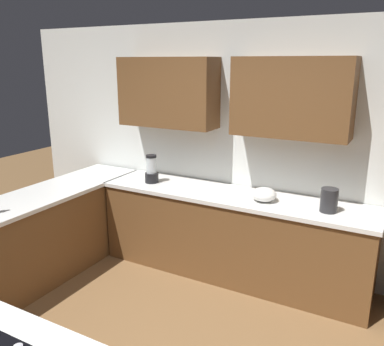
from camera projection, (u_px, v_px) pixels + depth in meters
The scene contains 8 objects.
wall_back at pixel (248, 136), 4.21m from camera, with size 6.00×0.44×2.60m.
lower_cabinets_back at pixel (231, 237), 4.22m from camera, with size 2.80×0.60×0.86m, color brown.
countertop_back at pixel (232, 196), 4.10m from camera, with size 2.84×0.64×0.04m, color silver.
lower_cabinets_side at pixel (25, 245), 4.02m from camera, with size 0.60×2.90×0.86m, color brown.
countertop_side at pixel (20, 203), 3.90m from camera, with size 0.64×2.94×0.04m, color silver.
blender at pixel (152, 171), 4.46m from camera, with size 0.15×0.15×0.31m.
mixing_bowl at pixel (264, 194), 3.88m from camera, with size 0.24×0.24×0.13m, color white.
kettle at pixel (329, 200), 3.59m from camera, with size 0.15×0.15×0.22m, color #262628.
Camera 1 is at (-1.40, 1.89, 2.20)m, focal length 37.79 mm.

